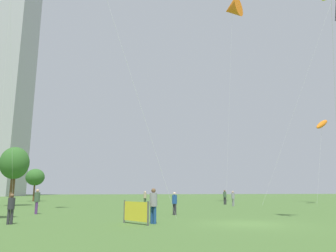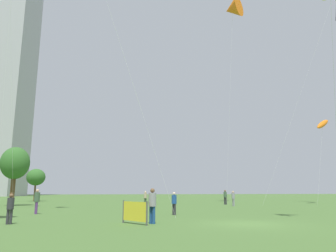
{
  "view_description": "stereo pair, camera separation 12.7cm",
  "coord_description": "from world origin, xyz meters",
  "views": [
    {
      "loc": [
        -7.12,
        -16.32,
        1.7
      ],
      "look_at": [
        -1.82,
        14.0,
        7.92
      ],
      "focal_mm": 34.24,
      "sensor_mm": 36.0,
      "label": 1
    },
    {
      "loc": [
        -7.0,
        -16.34,
        1.7
      ],
      "look_at": [
        -1.82,
        14.0,
        7.92
      ],
      "focal_mm": 34.24,
      "sensor_mm": 36.0,
      "label": 2
    }
  ],
  "objects": [
    {
      "name": "person_standing_5",
      "position": [
        -12.55,
        9.52,
        1.05
      ],
      "size": [
        0.4,
        0.4,
        1.81
      ],
      "rotation": [
        0.0,
        0.0,
        1.98
      ],
      "color": "#593372",
      "rests_on": "ground"
    },
    {
      "name": "person_standing_4",
      "position": [
        6.99,
        22.92,
        1.03
      ],
      "size": [
        0.4,
        0.4,
        1.79
      ],
      "rotation": [
        0.0,
        0.0,
        2.62
      ],
      "color": "#2D2D33",
      "rests_on": "ground"
    },
    {
      "name": "event_banner",
      "position": [
        -5.81,
        0.93,
        0.63
      ],
      "size": [
        1.18,
        1.76,
        1.18
      ],
      "color": "#4C4C4C",
      "rests_on": "ground"
    },
    {
      "name": "person_standing_2",
      "position": [
        6.39,
        18.61,
        0.96
      ],
      "size": [
        0.37,
        0.37,
        1.66
      ],
      "rotation": [
        0.0,
        0.0,
        4.97
      ],
      "color": "gray",
      "rests_on": "ground"
    },
    {
      "name": "kite_flying_7",
      "position": [
        9.81,
        24.73,
        28.3
      ],
      "size": [
        4.23,
        3.72,
        29.86
      ],
      "color": "silver",
      "rests_on": "ground"
    },
    {
      "name": "person_standing_0",
      "position": [
        -3.05,
        23.01,
        0.96
      ],
      "size": [
        0.37,
        0.37,
        1.66
      ],
      "rotation": [
        0.0,
        0.0,
        0.28
      ],
      "color": "#3F593F",
      "rests_on": "ground"
    },
    {
      "name": "park_tree_1",
      "position": [
        -18.25,
        23.4,
        4.78
      ],
      "size": [
        3.24,
        3.24,
        6.71
      ],
      "color": "brown",
      "rests_on": "ground"
    },
    {
      "name": "ground",
      "position": [
        0.0,
        0.0,
        0.0
      ],
      "size": [
        280.0,
        280.0,
        0.0
      ],
      "primitive_type": "plane",
      "color": "#476B30"
    },
    {
      "name": "kite_flying_3",
      "position": [
        20.46,
        21.46,
        10.44
      ],
      "size": [
        4.48,
        3.14,
        11.56
      ],
      "color": "silver",
      "rests_on": "ground"
    },
    {
      "name": "person_standing_1",
      "position": [
        -12.2,
        1.93,
        0.89
      ],
      "size": [
        0.34,
        0.34,
        1.55
      ],
      "rotation": [
        0.0,
        0.0,
        0.08
      ],
      "color": "#2D2D33",
      "rests_on": "ground"
    },
    {
      "name": "distant_highrise_0",
      "position": [
        -45.83,
        94.0,
        54.82
      ],
      "size": [
        20.24,
        18.81,
        109.65
      ],
      "primitive_type": "cube",
      "rotation": [
        0.0,
        0.0,
        -0.07
      ],
      "color": "#A8A8AD",
      "rests_on": "ground"
    },
    {
      "name": "park_tree_0",
      "position": [
        -19.44,
        39.7,
        3.85
      ],
      "size": [
        2.95,
        2.95,
        5.23
      ],
      "color": "brown",
      "rests_on": "ground"
    },
    {
      "name": "person_standing_6",
      "position": [
        -2.59,
        6.84,
        0.92
      ],
      "size": [
        0.36,
        0.36,
        1.6
      ],
      "rotation": [
        0.0,
        0.0,
        5.31
      ],
      "color": "#2D2D33",
      "rests_on": "ground"
    },
    {
      "name": "person_standing_3",
      "position": [
        -4.89,
        0.94,
        1.05
      ],
      "size": [
        0.41,
        0.41,
        1.83
      ],
      "rotation": [
        0.0,
        0.0,
        5.52
      ],
      "color": "#1E478C",
      "rests_on": "ground"
    }
  ]
}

